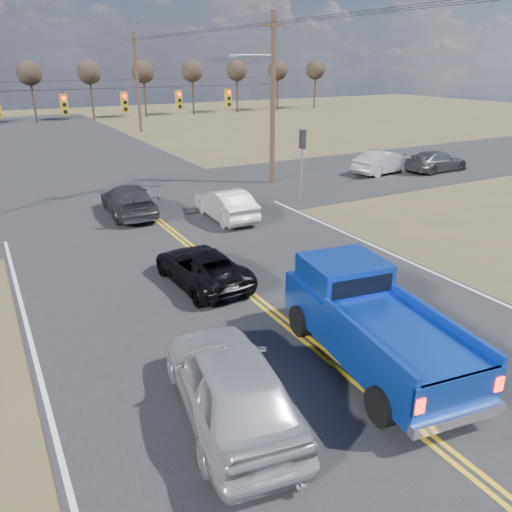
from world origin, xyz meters
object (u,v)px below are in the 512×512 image
silver_suv (230,383)px  cross_car_east_far (437,161)px  pickup_truck (370,322)px  cross_car_east_near (383,162)px  black_suv (202,267)px  white_car_queue (225,204)px  dgrey_car_queue (129,200)px

silver_suv → cross_car_east_far: bearing=-136.8°
silver_suv → cross_car_east_far: size_ratio=1.05×
pickup_truck → cross_car_east_far: (20.10, 16.02, -0.41)m
cross_car_east_near → cross_car_east_far: (3.73, -1.31, -0.07)m
black_suv → cross_car_east_near: cross_car_east_near is taller
silver_suv → black_suv: bearing=-99.1°
silver_suv → black_suv: 7.23m
white_car_queue → cross_car_east_near: 14.77m
white_car_queue → cross_car_east_near: (14.14, 4.24, 0.03)m
pickup_truck → cross_car_east_far: size_ratio=1.30×
silver_suv → cross_car_east_far: silver_suv is taller
pickup_truck → dgrey_car_queue: bearing=104.4°
pickup_truck → black_suv: bearing=114.0°
black_suv → dgrey_car_queue: bearing=-93.9°
silver_suv → white_car_queue: 14.80m
black_suv → silver_suv: bearing=68.5°
cross_car_east_near → white_car_queue: bearing=98.8°
dgrey_car_queue → white_car_queue: bearing=146.3°
dgrey_car_queue → pickup_truck: bearing=99.7°
black_suv → cross_car_east_near: (18.23, 10.76, 0.16)m
silver_suv → dgrey_car_queue: size_ratio=1.00×
cross_car_east_near → dgrey_car_queue: bearing=86.0°
dgrey_car_queue → cross_car_east_near: (18.11, 1.24, 0.03)m
silver_suv → black_suv: (2.27, 6.86, -0.26)m
dgrey_car_queue → cross_car_east_near: bearing=-172.6°
silver_suv → cross_car_east_near: (20.50, 17.61, -0.10)m
pickup_truck → white_car_queue: (2.23, 13.09, -0.37)m
black_suv → dgrey_car_queue: size_ratio=0.87×
black_suv → dgrey_car_queue: 9.52m
pickup_truck → white_car_queue: bearing=88.6°
white_car_queue → dgrey_car_queue: 4.98m
black_suv → cross_car_east_far: 23.90m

